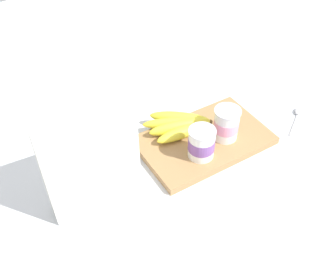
{
  "coord_description": "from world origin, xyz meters",
  "views": [
    {
      "loc": [
        0.5,
        0.63,
        0.77
      ],
      "look_at": [
        0.12,
        0.0,
        0.07
      ],
      "focal_mm": 42.93,
      "sensor_mm": 36.0,
      "label": 1
    }
  ],
  "objects_px": {
    "cutting_board": "(204,141)",
    "yogurt_cup_back": "(201,143)",
    "cereal_box": "(90,161)",
    "spoon": "(297,117)",
    "yogurt_cup_front": "(226,124)",
    "banana_bunch": "(180,125)"
  },
  "relations": [
    {
      "from": "yogurt_cup_front",
      "to": "spoon",
      "type": "height_order",
      "value": "yogurt_cup_front"
    },
    {
      "from": "yogurt_cup_back",
      "to": "spoon",
      "type": "bearing_deg",
      "value": 178.53
    },
    {
      "from": "yogurt_cup_front",
      "to": "banana_bunch",
      "type": "height_order",
      "value": "yogurt_cup_front"
    },
    {
      "from": "cutting_board",
      "to": "banana_bunch",
      "type": "distance_m",
      "value": 0.08
    },
    {
      "from": "cereal_box",
      "to": "yogurt_cup_front",
      "type": "distance_m",
      "value": 0.39
    },
    {
      "from": "yogurt_cup_back",
      "to": "spoon",
      "type": "xyz_separation_m",
      "value": [
        -0.34,
        0.01,
        -0.06
      ]
    },
    {
      "from": "cutting_board",
      "to": "yogurt_cup_back",
      "type": "xyz_separation_m",
      "value": [
        0.05,
        0.05,
        0.05
      ]
    },
    {
      "from": "banana_bunch",
      "to": "spoon",
      "type": "relative_size",
      "value": 1.56
    },
    {
      "from": "cereal_box",
      "to": "spoon",
      "type": "distance_m",
      "value": 0.64
    },
    {
      "from": "cereal_box",
      "to": "yogurt_cup_back",
      "type": "height_order",
      "value": "cereal_box"
    },
    {
      "from": "cutting_board",
      "to": "yogurt_cup_front",
      "type": "height_order",
      "value": "yogurt_cup_front"
    },
    {
      "from": "yogurt_cup_front",
      "to": "spoon",
      "type": "relative_size",
      "value": 0.77
    },
    {
      "from": "yogurt_cup_front",
      "to": "banana_bunch",
      "type": "bearing_deg",
      "value": -45.24
    },
    {
      "from": "cereal_box",
      "to": "cutting_board",
      "type": "bearing_deg",
      "value": -171.31
    },
    {
      "from": "yogurt_cup_back",
      "to": "banana_bunch",
      "type": "distance_m",
      "value": 0.11
    },
    {
      "from": "cereal_box",
      "to": "yogurt_cup_front",
      "type": "xyz_separation_m",
      "value": [
        -0.38,
        -0.0,
        -0.07
      ]
    },
    {
      "from": "banana_bunch",
      "to": "cutting_board",
      "type": "bearing_deg",
      "value": 120.33
    },
    {
      "from": "cutting_board",
      "to": "yogurt_cup_back",
      "type": "bearing_deg",
      "value": 46.52
    },
    {
      "from": "cutting_board",
      "to": "yogurt_cup_back",
      "type": "relative_size",
      "value": 4.12
    },
    {
      "from": "cutting_board",
      "to": "banana_bunch",
      "type": "height_order",
      "value": "banana_bunch"
    },
    {
      "from": "yogurt_cup_front",
      "to": "yogurt_cup_back",
      "type": "distance_m",
      "value": 0.1
    },
    {
      "from": "cereal_box",
      "to": "spoon",
      "type": "xyz_separation_m",
      "value": [
        -0.63,
        0.03,
        -0.13
      ]
    }
  ]
}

